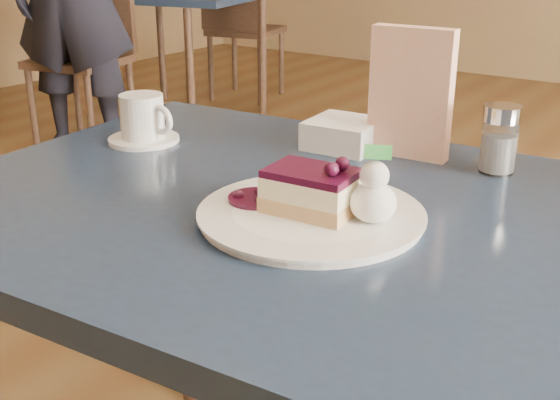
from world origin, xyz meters
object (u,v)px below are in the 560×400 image
Objects in this scene: coffee_set at (144,121)px; dessert_plate at (311,215)px; main_table at (326,258)px; bg_table_far_left at (177,107)px; cheesecake_slice at (312,191)px.

dessert_plate is at bearing -16.22° from coffee_set.
dessert_plate is 2.16× the size of coffee_set.
main_table is 9.07× the size of coffee_set.
coffee_set is at bearing -60.13° from bg_table_far_left.
cheesecake_slice is at bearing 0.00° from dessert_plate.
cheesecake_slice is 0.07× the size of bg_table_far_left.
cheesecake_slice is at bearing -56.13° from bg_table_far_left.
main_table is 0.45m from coffee_set.
coffee_set reaches higher than bg_table_far_left.
cheesecake_slice is at bearing -16.22° from coffee_set.
coffee_set reaches higher than cheesecake_slice.
main_table is 0.13m from cheesecake_slice.
coffee_set is 3.02m from bg_table_far_left.
dessert_plate is at bearing 175.24° from cheesecake_slice.
cheesecake_slice is at bearing -90.00° from main_table.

